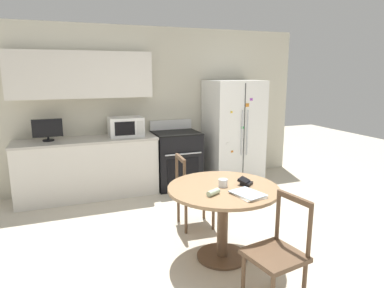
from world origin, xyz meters
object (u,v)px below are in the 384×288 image
dining_chair_near (277,254)px  wallet (245,182)px  microwave (126,127)px  dining_chair_far (193,192)px  candle_glass (223,183)px  refrigerator (233,132)px  oven_range (176,159)px  countertop_tv (48,129)px

dining_chair_near → wallet: bearing=-19.2°
wallet → microwave: bearing=107.6°
dining_chair_far → candle_glass: dining_chair_far is taller
dining_chair_far → refrigerator: bearing=142.0°
refrigerator → dining_chair_near: refrigerator is taller
refrigerator → microwave: refrigerator is taller
dining_chair_far → microwave: bearing=-158.2°
oven_range → microwave: 1.00m
oven_range → candle_glass: (-0.28, -2.31, 0.33)m
refrigerator → wallet: size_ratio=10.04×
wallet → dining_chair_far: bearing=106.9°
dining_chair_far → candle_glass: size_ratio=9.77×
oven_range → dining_chair_far: oven_range is taller
refrigerator → wallet: (-1.06, -2.28, -0.08)m
microwave → refrigerator: bearing=-3.5°
countertop_tv → dining_chair_near: bearing=-61.1°
candle_glass → dining_chair_near: bearing=-82.7°
microwave → wallet: bearing=-72.4°
countertop_tv → wallet: size_ratio=2.38×
dining_chair_far → wallet: dining_chair_far is taller
refrigerator → countertop_tv: refrigerator is taller
microwave → wallet: size_ratio=2.99×
refrigerator → dining_chair_far: refrigerator is taller
candle_glass → wallet: (0.24, -0.03, -0.01)m
countertop_tv → dining_chair_near: size_ratio=0.46×
refrigerator → microwave: size_ratio=3.36×
countertop_tv → candle_glass: countertop_tv is taller
dining_chair_near → candle_glass: bearing=-2.2°
oven_range → dining_chair_near: oven_range is taller
refrigerator → dining_chair_far: (-1.31, -1.47, -0.44)m
refrigerator → dining_chair_near: bearing=-111.4°
countertop_tv → candle_glass: (1.65, -2.37, -0.28)m
oven_range → dining_chair_far: size_ratio=1.20×
oven_range → candle_glass: 2.35m
oven_range → dining_chair_near: 3.12m
refrigerator → dining_chair_far: size_ratio=1.93×
refrigerator → microwave: bearing=176.5°
dining_chair_near → dining_chair_far: 1.59m
refrigerator → candle_glass: refrigerator is taller
countertop_tv → oven_range: bearing=-1.8°
microwave → candle_glass: (0.52, -2.36, -0.25)m
refrigerator → oven_range: refrigerator is taller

